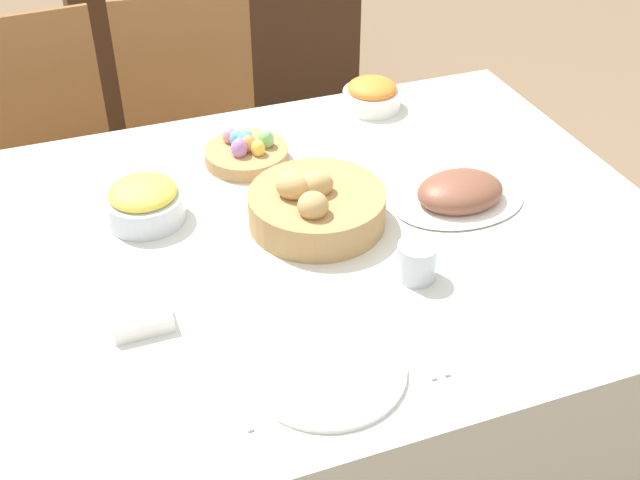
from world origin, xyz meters
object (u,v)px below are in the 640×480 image
(egg_basket, at_px, (247,152))
(fork, at_px, (236,395))
(sideboard, at_px, (214,31))
(knife, at_px, (413,348))
(chair_far_left, at_px, (50,171))
(spoon, at_px, (428,344))
(bread_basket, at_px, (316,206))
(butter_dish, at_px, (142,321))
(pineapple_bowl, at_px, (144,202))
(dinner_plate, at_px, (327,370))
(chair_far_center, at_px, (196,145))
(carrot_bowl, at_px, (372,95))
(ham_platter, at_px, (460,194))
(drinking_cup, at_px, (417,261))

(egg_basket, height_order, fork, egg_basket)
(sideboard, xyz_separation_m, knife, (-0.20, -2.32, 0.31))
(chair_far_left, xyz_separation_m, spoon, (0.59, -1.31, 0.27))
(bread_basket, xyz_separation_m, butter_dish, (-0.41, -0.20, -0.03))
(pineapple_bowl, height_order, dinner_plate, pineapple_bowl)
(knife, height_order, butter_dish, butter_dish)
(dinner_plate, distance_m, fork, 0.16)
(bread_basket, distance_m, knife, 0.43)
(chair_far_center, xyz_separation_m, knife, (0.11, -1.31, 0.27))
(fork, bearing_deg, bread_basket, 53.49)
(butter_dish, bearing_deg, chair_far_left, 96.35)
(egg_basket, height_order, carrot_bowl, carrot_bowl)
(fork, bearing_deg, pineapple_bowl, 92.99)
(spoon, xyz_separation_m, butter_dish, (-0.47, 0.22, 0.01))
(sideboard, height_order, knife, sideboard)
(ham_platter, height_order, pineapple_bowl, pineapple_bowl)
(dinner_plate, relative_size, butter_dish, 2.52)
(carrot_bowl, height_order, knife, carrot_bowl)
(chair_far_center, distance_m, fork, 1.36)
(dinner_plate, bearing_deg, chair_far_center, 87.77)
(ham_platter, bearing_deg, pineapple_bowl, 164.93)
(egg_basket, height_order, butter_dish, egg_basket)
(ham_platter, distance_m, knife, 0.49)
(chair_far_center, bearing_deg, bread_basket, -78.39)
(drinking_cup, bearing_deg, carrot_bowl, 73.69)
(spoon, xyz_separation_m, drinking_cup, (0.06, 0.18, 0.04))
(fork, bearing_deg, sideboard, 75.66)
(bread_basket, height_order, carrot_bowl, bread_basket)
(carrot_bowl, bearing_deg, drinking_cup, -106.31)
(carrot_bowl, height_order, drinking_cup, carrot_bowl)
(knife, bearing_deg, dinner_plate, 178.35)
(bread_basket, height_order, knife, bread_basket)
(fork, relative_size, drinking_cup, 2.07)
(sideboard, height_order, pineapple_bowl, sideboard)
(chair_far_center, bearing_deg, egg_basket, -82.19)
(dinner_plate, bearing_deg, spoon, 0.00)
(spoon, bearing_deg, drinking_cup, 72.40)
(sideboard, relative_size, egg_basket, 5.76)
(spoon, bearing_deg, knife, -178.35)
(carrot_bowl, bearing_deg, pineapple_bowl, -154.58)
(chair_far_center, distance_m, knife, 1.35)
(bread_basket, relative_size, fork, 1.80)
(chair_far_center, relative_size, sideboard, 0.81)
(egg_basket, bearing_deg, ham_platter, -40.80)
(butter_dish, bearing_deg, chair_far_center, 73.14)
(knife, relative_size, spoon, 1.00)
(dinner_plate, bearing_deg, drinking_cup, 35.63)
(chair_far_left, height_order, butter_dish, chair_far_left)
(butter_dish, bearing_deg, dinner_plate, -38.72)
(chair_far_left, height_order, carrot_bowl, chair_far_left)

